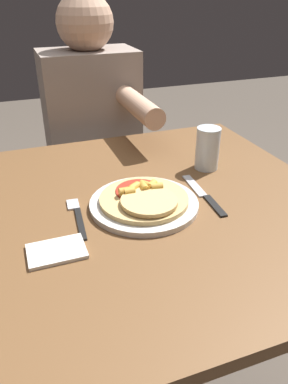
% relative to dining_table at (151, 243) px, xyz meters
% --- Properties ---
extents(dining_table, '(0.93, 0.92, 0.77)m').
position_rel_dining_table_xyz_m(dining_table, '(0.00, 0.00, 0.00)').
color(dining_table, brown).
rests_on(dining_table, ground_plane).
extents(plate, '(0.26, 0.26, 0.01)m').
position_rel_dining_table_xyz_m(plate, '(-0.03, -0.02, 0.14)').
color(plate, silver).
rests_on(plate, dining_table).
extents(pizza, '(0.22, 0.22, 0.04)m').
position_rel_dining_table_xyz_m(pizza, '(-0.03, -0.02, 0.15)').
color(pizza, tan).
rests_on(pizza, plate).
extents(fork, '(0.03, 0.18, 0.00)m').
position_rel_dining_table_xyz_m(fork, '(-0.19, -0.00, 0.13)').
color(fork, black).
rests_on(fork, dining_table).
extents(knife, '(0.03, 0.22, 0.00)m').
position_rel_dining_table_xyz_m(knife, '(0.14, -0.02, 0.13)').
color(knife, black).
rests_on(knife, dining_table).
extents(drinking_glass, '(0.07, 0.07, 0.12)m').
position_rel_dining_table_xyz_m(drinking_glass, '(0.22, 0.13, 0.19)').
color(drinking_glass, silver).
rests_on(drinking_glass, dining_table).
extents(napkin, '(0.12, 0.08, 0.01)m').
position_rel_dining_table_xyz_m(napkin, '(-0.25, -0.12, 0.13)').
color(napkin, silver).
rests_on(napkin, dining_table).
extents(person_diner, '(0.35, 0.52, 1.23)m').
position_rel_dining_table_xyz_m(person_diner, '(0.01, 0.66, 0.07)').
color(person_diner, '#2D2D38').
rests_on(person_diner, ground_plane).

